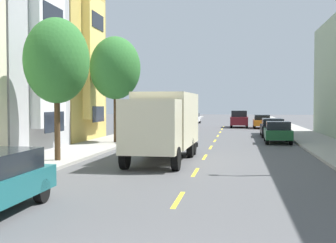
# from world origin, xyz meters

# --- Properties ---
(ground_plane) EXTENTS (160.00, 160.00, 0.00)m
(ground_plane) POSITION_xyz_m (0.00, 30.00, 0.00)
(ground_plane) COLOR #4C4C4F
(sidewalk_left) EXTENTS (3.20, 120.00, 0.14)m
(sidewalk_left) POSITION_xyz_m (-7.10, 28.00, 0.07)
(sidewalk_left) COLOR #99968E
(sidewalk_left) RESTS_ON ground_plane
(sidewalk_right) EXTENTS (3.20, 120.00, 0.14)m
(sidewalk_right) POSITION_xyz_m (7.10, 28.00, 0.07)
(sidewalk_right) COLOR #99968E
(sidewalk_right) RESTS_ON ground_plane
(lane_centerline_dashes) EXTENTS (0.14, 47.20, 0.01)m
(lane_centerline_dashes) POSITION_xyz_m (0.00, 24.50, 0.00)
(lane_centerline_dashes) COLOR yellow
(lane_centerline_dashes) RESTS_ON ground_plane
(townhouse_fourth_mustard) EXTENTS (14.55, 7.37, 11.33)m
(townhouse_fourth_mustard) POSITION_xyz_m (-15.57, 24.95, 5.46)
(townhouse_fourth_mustard) COLOR tan
(townhouse_fourth_mustard) RESTS_ON ground_plane
(street_tree_second) EXTENTS (2.93, 2.93, 6.39)m
(street_tree_second) POSITION_xyz_m (-6.40, 13.68, 4.60)
(street_tree_second) COLOR #47331E
(street_tree_second) RESTS_ON sidewalk_left
(street_tree_third) EXTENTS (3.35, 3.35, 7.00)m
(street_tree_third) POSITION_xyz_m (-6.40, 23.24, 5.05)
(street_tree_third) COLOR #47331E
(street_tree_third) RESTS_ON sidewalk_left
(delivery_box_truck) EXTENTS (2.55, 7.76, 3.21)m
(delivery_box_truck) POSITION_xyz_m (-1.80, 15.44, 1.85)
(delivery_box_truck) COLOR beige
(delivery_box_truck) RESTS_ON ground_plane
(parked_suv_sky) EXTENTS (1.97, 4.81, 1.93)m
(parked_suv_sky) POSITION_xyz_m (-4.49, 24.58, 0.99)
(parked_suv_sky) COLOR #7A9EC6
(parked_suv_sky) RESTS_ON ground_plane
(parked_wagon_navy) EXTENTS (1.92, 4.74, 1.50)m
(parked_wagon_navy) POSITION_xyz_m (-4.22, 31.10, 0.80)
(parked_wagon_navy) COLOR navy
(parked_wagon_navy) RESTS_ON ground_plane
(parked_wagon_black) EXTENTS (1.89, 4.73, 1.50)m
(parked_wagon_black) POSITION_xyz_m (4.44, 31.74, 0.80)
(parked_wagon_black) COLOR black
(parked_wagon_black) RESTS_ON ground_plane
(parked_wagon_orange) EXTENTS (1.89, 4.73, 1.50)m
(parked_wagon_orange) POSITION_xyz_m (4.27, 44.54, 0.80)
(parked_wagon_orange) COLOR orange
(parked_wagon_orange) RESTS_ON ground_plane
(parked_hatchback_red) EXTENTS (1.85, 4.05, 1.50)m
(parked_hatchback_red) POSITION_xyz_m (-4.42, 42.05, 0.76)
(parked_hatchback_red) COLOR #AD1E1E
(parked_hatchback_red) RESTS_ON ground_plane
(parked_sedan_white) EXTENTS (1.87, 4.53, 1.43)m
(parked_sedan_white) POSITION_xyz_m (-4.36, 54.44, 0.75)
(parked_sedan_white) COLOR silver
(parked_sedan_white) RESTS_ON ground_plane
(parked_hatchback_forest) EXTENTS (1.84, 4.04, 1.50)m
(parked_hatchback_forest) POSITION_xyz_m (4.34, 25.71, 0.76)
(parked_hatchback_forest) COLOR #194C28
(parked_hatchback_forest) RESTS_ON ground_plane
(moving_burgundy_sedan) EXTENTS (1.95, 4.80, 1.93)m
(moving_burgundy_sedan) POSITION_xyz_m (1.80, 46.03, 0.99)
(moving_burgundy_sedan) COLOR maroon
(moving_burgundy_sedan) RESTS_ON ground_plane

